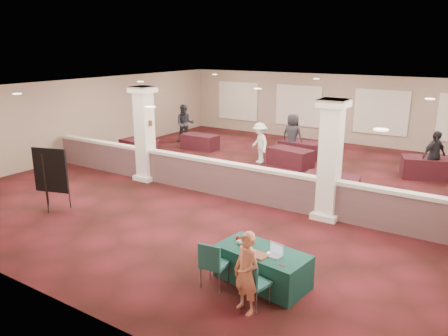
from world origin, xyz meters
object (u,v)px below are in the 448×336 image
Objects in this scene: far_table_front_right at (332,186)px; attendee_d at (292,136)px; woman at (246,273)px; far_table_front_center at (290,157)px; far_table_back_left at (200,142)px; far_table_back_center at (300,150)px; near_table at (262,267)px; attendee_b at (260,143)px; attendee_a at (185,124)px; far_table_front_left at (139,148)px; far_table_back_right at (429,168)px; attendee_c at (434,156)px; conf_chair_side at (212,261)px; conf_chair_main at (253,280)px; easel_board at (50,171)px.

far_table_front_right is 0.89× the size of attendee_d.
woman reaches higher than far_table_front_center.
far_table_back_left is 4.50m from far_table_back_center.
woman reaches higher than near_table.
attendee_b is (-1.23, -0.20, 0.46)m from far_table_front_center.
far_table_back_center is (-2.74, 3.91, 0.01)m from far_table_front_right.
woman is 14.03m from attendee_a.
far_table_front_left is 11.27m from far_table_back_right.
near_table is 0.99× the size of attendee_a.
near_table is 1.12× the size of attendee_b.
attendee_d reaches higher than far_table_front_right.
near_table is at bearing -157.86° from attendee_c.
woman is 0.91× the size of far_table_front_right.
attendee_c reaches higher than far_table_back_center.
far_table_back_right is at bearing -3.11° from far_table_back_center.
far_table_front_left is 0.97× the size of far_table_back_center.
far_table_front_center reaches higher than far_table_back_left.
conf_chair_side is 10.65m from far_table_back_center.
near_table reaches higher than far_table_front_left.
attendee_c is at bearing 46.30° from attendee_b.
conf_chair_main is (0.24, -0.82, 0.18)m from near_table.
far_table_front_left is at bearing 155.27° from conf_chair_main.
attendee_b is at bearing -167.15° from far_table_back_right.
attendee_a is (-9.39, 10.42, 0.16)m from woman.
conf_chair_side is 0.52× the size of far_table_back_right.
attendee_c reaches higher than far_table_front_center.
attendee_c is at bearing 87.14° from near_table.
conf_chair_main is at bearing -36.99° from far_table_front_left.
attendee_a is 5.53m from attendee_d.
attendee_a reaches higher than attendee_b.
far_table_back_center is 1.99m from attendee_b.
far_table_back_center is 0.91× the size of far_table_back_right.
attendee_b is 0.87× the size of attendee_d.
conf_chair_main is 0.49× the size of easel_board.
attendee_a is (-5.83, -0.21, 0.57)m from far_table_back_center.
attendee_b reaches higher than near_table.
attendee_c is (1.52, 10.18, 0.12)m from woman.
near_table is at bearing -70.80° from far_table_back_center.
attendee_b is at bearing 126.54° from near_table.
attendee_c is at bearing 3.38° from far_table_back_left.
attendee_c is at bearing 11.49° from far_table_front_center.
conf_chair_side is 0.52× the size of attendee_d.
far_table_front_right is 1.01× the size of far_table_back_left.
far_table_front_center is at bearing -45.75° from attendee_a.
far_table_back_left is at bearing 15.28° from attendee_d.
far_table_back_left is at bearing 174.65° from far_table_front_center.
attendee_c is (1.50, 10.00, 0.35)m from conf_chair_main.
far_table_front_left is at bearing -164.27° from far_table_back_right.
woman is at bearing -70.23° from near_table.
conf_chair_main reaches higher than far_table_front_right.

